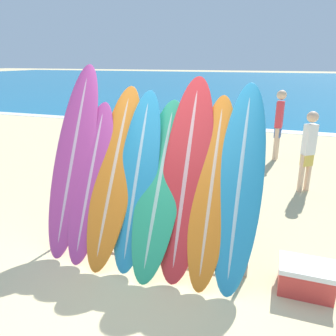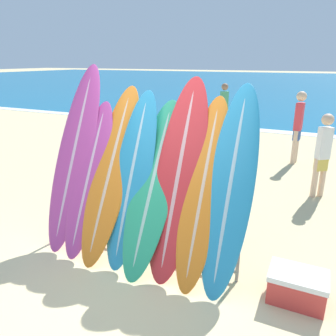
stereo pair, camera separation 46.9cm
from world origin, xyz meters
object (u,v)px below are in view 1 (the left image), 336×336
(person_far_left, at_px, (279,123))
(surfboard_slot_0, at_px, (73,158))
(person_near_water, at_px, (308,149))
(surfboard_slot_2, at_px, (114,175))
(surfboard_slot_7, at_px, (239,186))
(surfboard_slot_1, at_px, (91,181))
(person_mid_beach, at_px, (203,106))
(surfboard_rack, at_px, (147,221))
(cooler_box, at_px, (306,278))
(surfboard_slot_6, at_px, (212,190))
(surfboard_slot_4, at_px, (159,187))
(surfboard_slot_5, at_px, (186,177))
(surfboard_slot_3, at_px, (137,179))

(person_far_left, bearing_deg, surfboard_slot_0, 161.24)
(person_near_water, distance_m, person_far_left, 2.18)
(surfboard_slot_2, bearing_deg, surfboard_slot_7, 0.22)
(surfboard_slot_1, distance_m, surfboard_slot_7, 1.92)
(person_mid_beach, bearing_deg, surfboard_rack, 61.32)
(surfboard_rack, bearing_deg, surfboard_slot_0, 174.64)
(person_near_water, height_order, cooler_box, person_near_water)
(surfboard_slot_6, bearing_deg, surfboard_slot_1, -178.88)
(surfboard_slot_7, xyz_separation_m, person_far_left, (0.31, 5.21, -0.16))
(surfboard_slot_2, xyz_separation_m, person_far_left, (1.90, 5.22, -0.12))
(surfboard_slot_1, height_order, surfboard_slot_4, surfboard_slot_4)
(person_near_water, relative_size, person_mid_beach, 0.91)
(surfboard_slot_0, height_order, cooler_box, surfboard_slot_0)
(surfboard_rack, bearing_deg, person_near_water, 57.27)
(surfboard_rack, xyz_separation_m, person_far_left, (1.43, 5.26, 0.45))
(surfboard_slot_6, bearing_deg, surfboard_slot_7, 5.30)
(surfboard_slot_2, bearing_deg, cooler_box, -2.08)
(surfboard_slot_2, xyz_separation_m, surfboard_slot_6, (1.28, -0.02, -0.04))
(surfboard_slot_4, xyz_separation_m, cooler_box, (1.77, -0.05, -0.84))
(surfboard_slot_5, xyz_separation_m, person_mid_beach, (-1.65, 7.71, -0.21))
(cooler_box, bearing_deg, surfboard_slot_4, 178.32)
(surfboard_slot_0, bearing_deg, surfboard_slot_6, -2.51)
(surfboard_slot_3, height_order, surfboard_slot_6, surfboard_slot_3)
(person_far_left, bearing_deg, surfboard_rack, 172.29)
(surfboard_slot_2, distance_m, surfboard_slot_5, 0.95)
(surfboard_slot_0, height_order, surfboard_slot_4, surfboard_slot_0)
(surfboard_rack, relative_size, surfboard_slot_4, 1.28)
(surfboard_slot_6, relative_size, person_near_water, 1.33)
(surfboard_slot_3, relative_size, person_near_water, 1.35)
(surfboard_slot_4, bearing_deg, surfboard_slot_7, 2.48)
(surfboard_slot_5, height_order, person_mid_beach, surfboard_slot_5)
(surfboard_slot_4, bearing_deg, person_near_water, 59.35)
(surfboard_slot_6, height_order, person_mid_beach, surfboard_slot_6)
(surfboard_slot_0, distance_m, surfboard_slot_5, 1.59)
(surfboard_slot_1, height_order, person_far_left, surfboard_slot_1)
(surfboard_slot_3, relative_size, surfboard_slot_4, 1.06)
(surfboard_slot_4, height_order, person_near_water, surfboard_slot_4)
(surfboard_slot_3, relative_size, person_far_left, 1.20)
(cooler_box, bearing_deg, person_mid_beach, 111.60)
(surfboard_slot_2, bearing_deg, surfboard_rack, -5.19)
(surfboard_rack, xyz_separation_m, surfboard_slot_5, (0.48, 0.07, 0.64))
(surfboard_slot_2, height_order, surfboard_slot_6, surfboard_slot_2)
(surfboard_slot_1, relative_size, surfboard_slot_7, 0.87)
(surfboard_slot_3, xyz_separation_m, person_far_left, (1.57, 5.23, -0.09))
(person_near_water, xyz_separation_m, cooler_box, (-0.10, -3.21, -0.69))
(person_far_left, bearing_deg, surfboard_slot_3, 170.78)
(surfboard_slot_6, bearing_deg, person_near_water, 68.72)
(surfboard_slot_2, relative_size, surfboard_slot_7, 0.96)
(surfboard_rack, xyz_separation_m, surfboard_slot_6, (0.81, 0.02, 0.53))
(surfboard_slot_4, xyz_separation_m, person_near_water, (1.87, 3.16, -0.14))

